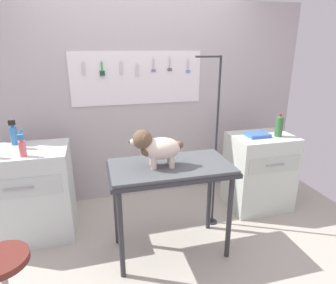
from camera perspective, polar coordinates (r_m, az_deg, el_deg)
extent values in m
cube|color=#B3AE9F|center=(2.77, 0.08, -22.40)|extent=(4.40, 4.00, 0.04)
cube|color=#B5ADAE|center=(3.41, -5.50, 7.54)|extent=(4.00, 0.06, 2.30)
cube|color=white|center=(3.32, -6.04, 12.54)|extent=(1.48, 0.02, 0.59)
cylinder|color=gray|center=(3.26, -16.61, 15.14)|extent=(0.01, 0.02, 0.01)
cube|color=silver|center=(3.25, -16.49, 13.82)|extent=(0.03, 0.01, 0.13)
cylinder|color=gray|center=(3.26, -13.13, 15.47)|extent=(0.01, 0.02, 0.01)
cylinder|color=green|center=(3.25, -13.06, 14.50)|extent=(0.02, 0.02, 0.09)
cube|color=green|center=(3.26, -12.96, 13.23)|extent=(0.06, 0.02, 0.06)
cube|color=#333338|center=(3.24, -12.95, 13.21)|extent=(0.05, 0.01, 0.05)
cylinder|color=gray|center=(3.28, -9.38, 15.69)|extent=(0.01, 0.02, 0.01)
cube|color=silver|center=(3.27, -9.30, 14.37)|extent=(0.03, 0.01, 0.13)
cylinder|color=gray|center=(3.30, -6.18, 15.31)|extent=(0.01, 0.02, 0.01)
cube|color=silver|center=(3.29, -6.10, 14.00)|extent=(0.03, 0.01, 0.13)
cylinder|color=gray|center=(3.33, -2.96, 16.48)|extent=(0.01, 0.02, 0.01)
cube|color=silver|center=(3.32, -3.00, 15.27)|extent=(0.01, 0.00, 0.11)
cube|color=silver|center=(3.33, -2.79, 15.27)|extent=(0.01, 0.00, 0.11)
torus|color=#6E3E9F|center=(3.33, -3.10, 14.01)|extent=(0.03, 0.01, 0.03)
torus|color=#6E3E9F|center=(3.33, -2.65, 14.02)|extent=(0.03, 0.01, 0.03)
cylinder|color=gray|center=(3.37, 0.31, 16.67)|extent=(0.01, 0.02, 0.01)
cube|color=silver|center=(3.37, 0.26, 15.47)|extent=(0.01, 0.00, 0.11)
cube|color=silver|center=(3.37, 0.46, 15.47)|extent=(0.01, 0.00, 0.11)
torus|color=black|center=(3.37, 0.14, 14.23)|extent=(0.03, 0.01, 0.03)
torus|color=black|center=(3.38, 0.58, 14.24)|extent=(0.03, 0.01, 0.03)
cylinder|color=gray|center=(3.44, 4.01, 16.22)|extent=(0.01, 0.02, 0.01)
cube|color=silver|center=(3.43, 3.94, 15.05)|extent=(0.01, 0.00, 0.11)
cube|color=silver|center=(3.44, 4.14, 15.05)|extent=(0.01, 0.00, 0.11)
torus|color=blue|center=(3.43, 3.80, 13.83)|extent=(0.03, 0.01, 0.03)
torus|color=blue|center=(3.44, 4.23, 13.83)|extent=(0.03, 0.01, 0.03)
cylinder|color=#2D2D33|center=(2.37, -9.37, -17.87)|extent=(0.04, 0.04, 0.79)
cylinder|color=#2D2D33|center=(2.59, 12.12, -14.60)|extent=(0.04, 0.04, 0.79)
cylinder|color=#2D2D33|center=(2.74, -10.34, -12.51)|extent=(0.04, 0.04, 0.79)
cylinder|color=#2D2D33|center=(2.93, 8.25, -10.19)|extent=(0.04, 0.04, 0.79)
cube|color=#2D2D33|center=(2.42, 0.55, -5.52)|extent=(1.04, 0.56, 0.03)
cube|color=#4C5154|center=(2.41, 0.55, -4.84)|extent=(1.01, 0.54, 0.03)
cylinder|color=#2D2D33|center=(3.22, 8.72, -15.40)|extent=(0.11, 0.11, 0.01)
cylinder|color=#2D2D33|center=(2.84, 9.54, -0.93)|extent=(0.02, 0.02, 1.72)
cylinder|color=#2D2D33|center=(2.64, 8.06, 16.52)|extent=(0.24, 0.02, 0.02)
cylinder|color=beige|center=(2.31, -2.87, -4.17)|extent=(0.05, 0.05, 0.11)
cylinder|color=beige|center=(2.39, -3.16, -3.31)|extent=(0.05, 0.05, 0.11)
cylinder|color=beige|center=(2.33, 0.75, -3.93)|extent=(0.05, 0.05, 0.11)
cylinder|color=beige|center=(2.41, 0.33, -3.08)|extent=(0.05, 0.05, 0.11)
ellipsoid|color=beige|center=(2.32, -1.38, -1.28)|extent=(0.33, 0.23, 0.18)
ellipsoid|color=brown|center=(2.31, -4.10, -1.65)|extent=(0.12, 0.15, 0.10)
sphere|color=brown|center=(2.28, -5.14, 0.52)|extent=(0.16, 0.16, 0.16)
ellipsoid|color=beige|center=(2.28, -6.82, 0.04)|extent=(0.08, 0.07, 0.05)
sphere|color=black|center=(2.28, -7.61, 0.00)|extent=(0.02, 0.02, 0.02)
ellipsoid|color=brown|center=(2.21, -4.58, 0.30)|extent=(0.05, 0.04, 0.09)
ellipsoid|color=brown|center=(2.34, -4.91, 1.31)|extent=(0.05, 0.04, 0.09)
sphere|color=brown|center=(2.34, 2.27, -0.55)|extent=(0.07, 0.07, 0.07)
cube|color=silver|center=(3.10, -26.02, -9.20)|extent=(0.80, 0.56, 0.89)
cube|color=#B9C3C0|center=(2.77, -27.62, -8.22)|extent=(0.70, 0.01, 0.18)
cylinder|color=#99999E|center=(2.77, -27.65, -8.29)|extent=(0.24, 0.02, 0.02)
cube|color=silver|center=(3.46, 17.68, -5.61)|extent=(0.68, 0.52, 0.86)
cube|color=beige|center=(3.19, 20.49, -4.29)|extent=(0.60, 0.01, 0.17)
cylinder|color=#99999E|center=(3.18, 20.57, -4.35)|extent=(0.20, 0.02, 0.02)
cylinder|color=maroon|center=(2.21, -30.52, -19.66)|extent=(0.35, 0.35, 0.04)
cylinder|color=#E0636A|center=(2.74, -27.00, -1.26)|extent=(0.06, 0.06, 0.13)
cylinder|color=#E0636A|center=(2.72, -27.23, 0.24)|extent=(0.03, 0.03, 0.02)
cube|color=#3A79B9|center=(2.71, -27.33, 0.89)|extent=(0.05, 0.03, 0.04)
cylinder|color=#BBB9B2|center=(2.96, -27.19, 0.05)|extent=(0.06, 0.06, 0.13)
cylinder|color=teal|center=(2.94, -27.42, 1.55)|extent=(0.03, 0.03, 0.03)
cube|color=teal|center=(2.93, -27.22, 2.04)|extent=(0.03, 0.01, 0.01)
cylinder|color=#367ABE|center=(3.11, -28.37, 1.10)|extent=(0.06, 0.06, 0.17)
cylinder|color=#367ABE|center=(3.08, -28.64, 2.83)|extent=(0.03, 0.03, 0.02)
cube|color=black|center=(3.08, -28.73, 3.41)|extent=(0.06, 0.03, 0.04)
cylinder|color=#346C38|center=(3.31, 21.27, 2.83)|extent=(0.08, 0.08, 0.21)
cone|color=#346C38|center=(3.29, 21.50, 4.77)|extent=(0.08, 0.08, 0.02)
cylinder|color=red|center=(3.28, 21.54, 5.12)|extent=(0.03, 0.03, 0.02)
cube|color=#3D6BD2|center=(3.26, 17.38, 1.38)|extent=(0.24, 0.18, 0.04)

